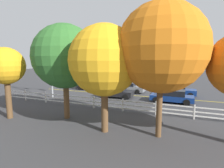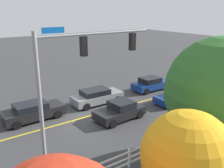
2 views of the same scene
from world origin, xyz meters
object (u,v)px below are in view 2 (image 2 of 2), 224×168
object	(u,v)px
car_1	(33,111)
car_3	(120,111)
car_4	(151,84)
car_2	(178,95)
tree_4	(221,92)
tree_3	(187,158)
car_0	(97,96)

from	to	relation	value
car_1	car_3	distance (m)	6.63
car_3	car_4	distance (m)	7.81
car_2	tree_4	xyz separation A→B (m)	(7.45, 8.35, 4.13)
car_1	tree_3	world-z (taller)	tree_3
car_1	tree_4	xyz separation A→B (m)	(-4.43, 12.25, 4.09)
car_2	car_4	bearing A→B (deg)	-95.73
tree_4	car_1	bearing A→B (deg)	-70.12
car_2	car_4	distance (m)	3.97
car_2	car_3	distance (m)	6.37
tree_3	car_0	bearing A→B (deg)	-111.53
car_2	tree_3	distance (m)	15.72
tree_3	car_4	bearing A→B (deg)	-131.00
car_2	car_3	xyz separation A→B (m)	(6.37, -0.22, 0.00)
car_2	tree_3	xyz separation A→B (m)	(11.64, 10.01, 3.38)
tree_3	tree_4	world-z (taller)	tree_4
car_3	car_2	bearing A→B (deg)	175.37
car_4	tree_4	world-z (taller)	tree_4
car_2	car_4	xyz separation A→B (m)	(-0.49, -3.94, 0.01)
car_2	tree_4	size ratio (longest dim) A/B	0.62
car_3	car_4	world-z (taller)	car_3
car_3	tree_3	xyz separation A→B (m)	(5.27, 10.23, 3.38)
car_3	tree_4	xyz separation A→B (m)	(1.08, 8.57, 4.13)
car_2	car_3	size ratio (longest dim) A/B	1.11
car_0	car_1	bearing A→B (deg)	-178.39
car_1	car_3	xyz separation A→B (m)	(-5.51, 3.68, -0.03)
car_4	car_0	bearing A→B (deg)	-178.96
car_0	tree_3	xyz separation A→B (m)	(5.50, 13.95, 3.36)
car_4	tree_3	xyz separation A→B (m)	(12.13, 13.96, 3.37)
car_1	car_2	bearing A→B (deg)	-19.36
car_3	car_1	bearing A→B (deg)	-36.41
car_4	tree_3	world-z (taller)	tree_3
tree_3	car_1	bearing A→B (deg)	-89.01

